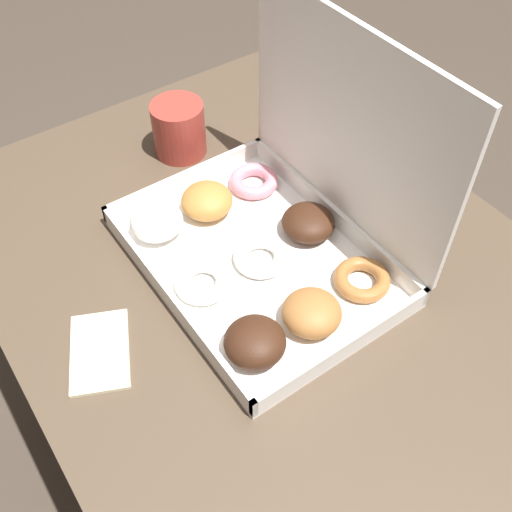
# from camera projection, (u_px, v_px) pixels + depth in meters

# --- Properties ---
(ground_plane) EXTENTS (8.00, 8.00, 0.00)m
(ground_plane) POSITION_uv_depth(u_px,v_px,m) (263.00, 467.00, 1.45)
(ground_plane) COLOR #42382D
(dining_table) EXTENTS (0.98, 0.74, 0.76)m
(dining_table) POSITION_uv_depth(u_px,v_px,m) (266.00, 316.00, 0.97)
(dining_table) COLOR #4C3D2D
(dining_table) RESTS_ON ground_plane
(donut_box) EXTENTS (0.40, 0.30, 0.33)m
(donut_box) POSITION_uv_depth(u_px,v_px,m) (273.00, 226.00, 0.85)
(donut_box) COLOR white
(donut_box) RESTS_ON dining_table
(coffee_mug) EXTENTS (0.09, 0.09, 0.09)m
(coffee_mug) POSITION_uv_depth(u_px,v_px,m) (179.00, 128.00, 1.01)
(coffee_mug) COLOR #A3382D
(coffee_mug) RESTS_ON dining_table
(paper_napkin) EXTENTS (0.14, 0.12, 0.01)m
(paper_napkin) POSITION_uv_depth(u_px,v_px,m) (100.00, 351.00, 0.78)
(paper_napkin) COLOR beige
(paper_napkin) RESTS_ON dining_table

